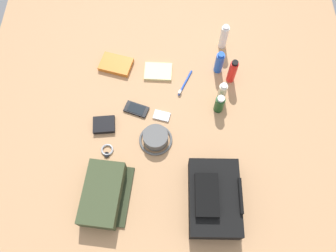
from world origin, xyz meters
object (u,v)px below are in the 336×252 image
(toothbrush, at_px, (184,84))
(paperback_novel, at_px, (116,65))
(sunscreen_spray, at_px, (232,71))
(toiletry_pouch, at_px, (104,194))
(backpack, at_px, (214,198))
(wallet, at_px, (104,125))
(wristwatch, at_px, (107,150))
(bucket_hat, at_px, (156,138))
(media_player, at_px, (162,116))
(lotion_bottle, at_px, (222,92))
(deodorant_spray, at_px, (219,63))
(shampoo_bottle, at_px, (219,104))
(toothpaste_tube, at_px, (224,37))
(cell_phone, at_px, (136,109))
(notepad, at_px, (158,72))

(toothbrush, bearing_deg, paperback_novel, -107.29)
(sunscreen_spray, bearing_deg, toothbrush, -81.62)
(toiletry_pouch, xyz_separation_m, toothbrush, (-0.61, 0.38, -0.04))
(toiletry_pouch, bearing_deg, backpack, 88.40)
(wallet, bearing_deg, wristwatch, 5.71)
(bucket_hat, height_order, media_player, bucket_hat)
(toiletry_pouch, bearing_deg, toothbrush, 148.50)
(bucket_hat, relative_size, lotion_bottle, 1.33)
(toiletry_pouch, xyz_separation_m, deodorant_spray, (-0.71, 0.56, 0.03))
(lotion_bottle, bearing_deg, shampoo_bottle, -14.16)
(paperback_novel, xyz_separation_m, wristwatch, (0.51, -0.00, -0.01))
(toothbrush, bearing_deg, toothpaste_tube, 140.68)
(cell_phone, bearing_deg, sunscreen_spray, 111.07)
(toiletry_pouch, distance_m, notepad, 0.73)
(cell_phone, bearing_deg, paperback_novel, -155.15)
(bucket_hat, bearing_deg, lotion_bottle, 126.45)
(toothpaste_tube, bearing_deg, wallet, -50.63)
(cell_phone, bearing_deg, wristwatch, -29.76)
(shampoo_bottle, distance_m, toothbrush, 0.23)
(toiletry_pouch, height_order, lotion_bottle, lotion_bottle)
(toiletry_pouch, distance_m, media_player, 0.49)
(wristwatch, bearing_deg, shampoo_bottle, 113.36)
(backpack, relative_size, shampoo_bottle, 2.96)
(paperback_novel, distance_m, wristwatch, 0.51)
(deodorant_spray, distance_m, toothbrush, 0.22)
(bucket_hat, bearing_deg, toothbrush, 155.96)
(toothbrush, bearing_deg, sunscreen_spray, 98.38)
(deodorant_spray, height_order, sunscreen_spray, sunscreen_spray)
(wallet, bearing_deg, notepad, 135.38)
(cell_phone, xyz_separation_m, toothbrush, (-0.16, 0.25, 0.00))
(toothpaste_tube, relative_size, cell_phone, 1.19)
(backpack, distance_m, deodorant_spray, 0.73)
(lotion_bottle, height_order, wristwatch, lotion_bottle)
(backpack, distance_m, notepad, 0.76)
(shampoo_bottle, xyz_separation_m, toothbrush, (-0.15, -0.18, -0.05))
(toothpaste_tube, height_order, notepad, toothpaste_tube)
(shampoo_bottle, distance_m, cell_phone, 0.43)
(lotion_bottle, xyz_separation_m, wallet, (0.17, -0.61, -0.05))
(toothpaste_tube, distance_m, media_player, 0.57)
(sunscreen_spray, xyz_separation_m, cell_phone, (0.19, -0.50, -0.07))
(toiletry_pouch, height_order, media_player, toiletry_pouch)
(backpack, relative_size, bucket_hat, 2.06)
(sunscreen_spray, relative_size, toothbrush, 1.02)
(toothpaste_tube, xyz_separation_m, media_player, (0.46, -0.34, -0.07))
(toothpaste_tube, relative_size, lotion_bottle, 1.29)
(bucket_hat, height_order, shampoo_bottle, shampoo_bottle)
(cell_phone, distance_m, media_player, 0.14)
(paperback_novel, height_order, wallet, paperback_novel)
(deodorant_spray, height_order, shampoo_bottle, deodorant_spray)
(toiletry_pouch, xyz_separation_m, media_player, (-0.42, 0.26, -0.04))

